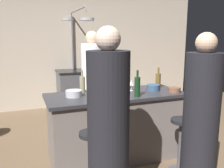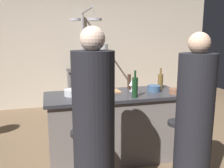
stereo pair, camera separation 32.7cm
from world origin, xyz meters
The scene contains 20 objects.
ground_plane centered at (0.00, 0.00, 0.00)m, with size 9.00×9.00×0.00m, color brown.
back_wall centered at (0.00, 2.85, 1.30)m, with size 6.40×0.16×2.60m, color #BCAD99.
kitchen_island centered at (0.00, 0.00, 0.45)m, with size 1.80×0.72×0.90m.
stove_range centered at (0.00, 2.45, 0.45)m, with size 0.80×0.64×0.89m.
chef centered at (-0.03, 0.99, 0.80)m, with size 0.36×0.36×1.72m.
bar_stool_left centered at (-0.52, -0.62, 0.38)m, with size 0.28×0.28×0.68m.
guest_left centered at (-0.48, -1.00, 0.80)m, with size 0.36×0.36×1.72m.
bar_stool_right centered at (0.58, -0.62, 0.38)m, with size 0.28×0.28×0.68m.
guest_right centered at (0.50, -1.01, 0.78)m, with size 0.35×0.35×1.67m.
overhead_pot_rack centered at (-0.04, 2.06, 1.64)m, with size 0.59×1.30×2.17m.
cutting_board centered at (-0.07, 0.11, 0.91)m, with size 0.32×0.22×0.02m, color #997047.
pepper_mill centered at (0.27, 0.23, 1.01)m, with size 0.05×0.05×0.21m, color #382319.
wine_bottle_red centered at (0.18, -0.24, 1.03)m, with size 0.07×0.07×0.33m.
wine_bottle_amber centered at (0.70, 0.12, 1.01)m, with size 0.07×0.07×0.30m.
wine_bottle_white centered at (-0.39, 0.22, 1.01)m, with size 0.07×0.07×0.30m.
wine_glass_near_right_guest centered at (0.26, 0.08, 1.01)m, with size 0.07×0.07×0.15m.
wine_glass_near_left_guest centered at (0.77, 0.24, 1.01)m, with size 0.07×0.07×0.15m.
mixing_bowl_blue centered at (0.55, 0.00, 0.94)m, with size 0.18×0.18×0.08m, color #334C6B.
mixing_bowl_steel centered at (-0.55, 0.04, 0.94)m, with size 0.20×0.20×0.08m, color #B7B7BC.
mixing_bowl_wooden centered at (0.76, -0.20, 0.93)m, with size 0.16×0.16×0.07m, color brown.
Camera 2 is at (-0.84, -2.95, 1.63)m, focal length 38.83 mm.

